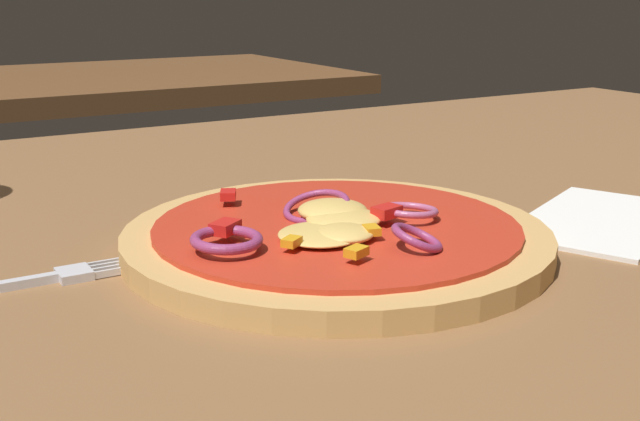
# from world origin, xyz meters

# --- Properties ---
(dining_table) EXTENTS (1.46, 0.99, 0.03)m
(dining_table) POSITION_xyz_m (0.00, 0.00, 0.02)
(dining_table) COLOR brown
(dining_table) RESTS_ON ground
(pizza) EXTENTS (0.26, 0.26, 0.03)m
(pizza) POSITION_xyz_m (-0.06, 0.01, 0.04)
(pizza) COLOR tan
(pizza) RESTS_ON dining_table
(fork) EXTENTS (0.17, 0.02, 0.01)m
(fork) POSITION_xyz_m (-0.24, 0.04, 0.04)
(fork) COLOR silver
(fork) RESTS_ON dining_table
(napkin) EXTENTS (0.18, 0.14, 0.00)m
(napkin) POSITION_xyz_m (0.13, -0.04, 0.04)
(napkin) COLOR white
(napkin) RESTS_ON dining_table
(background_table) EXTENTS (0.80, 0.55, 0.03)m
(background_table) POSITION_xyz_m (0.14, 1.10, 0.02)
(background_table) COLOR brown
(background_table) RESTS_ON ground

